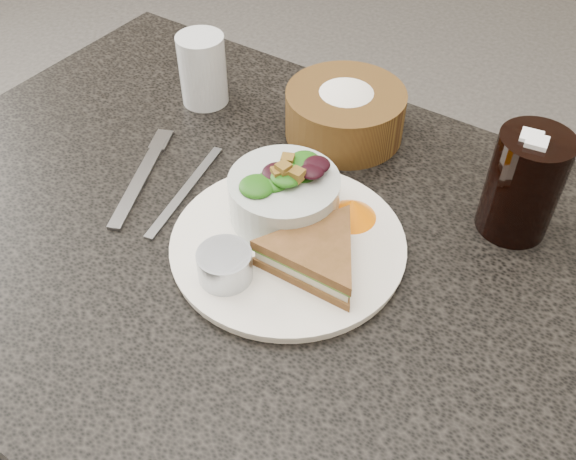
# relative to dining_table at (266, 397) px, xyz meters

# --- Properties ---
(dining_table) EXTENTS (1.00, 0.70, 0.75)m
(dining_table) POSITION_rel_dining_table_xyz_m (0.00, 0.00, 0.00)
(dining_table) COLOR black
(dining_table) RESTS_ON floor
(dinner_plate) EXTENTS (0.27, 0.27, 0.01)m
(dinner_plate) POSITION_rel_dining_table_xyz_m (0.04, 0.00, 0.38)
(dinner_plate) COLOR silver
(dinner_plate) RESTS_ON dining_table
(sandwich) EXTENTS (0.15, 0.15, 0.04)m
(sandwich) POSITION_rel_dining_table_xyz_m (0.09, -0.01, 0.41)
(sandwich) COLOR brown
(sandwich) RESTS_ON dinner_plate
(salad_bowl) EXTENTS (0.15, 0.15, 0.08)m
(salad_bowl) POSITION_rel_dining_table_xyz_m (0.01, 0.04, 0.42)
(salad_bowl) COLOR #B3BEB9
(salad_bowl) RESTS_ON dinner_plate
(dressing_ramekin) EXTENTS (0.07, 0.07, 0.04)m
(dressing_ramekin) POSITION_rel_dining_table_xyz_m (0.02, -0.08, 0.40)
(dressing_ramekin) COLOR #A2A8B1
(dressing_ramekin) RESTS_ON dinner_plate
(orange_wedge) EXTENTS (0.09, 0.09, 0.03)m
(orange_wedge) POSITION_rel_dining_table_xyz_m (0.08, 0.08, 0.40)
(orange_wedge) COLOR orange
(orange_wedge) RESTS_ON dinner_plate
(fork) EXTENTS (0.09, 0.17, 0.00)m
(fork) POSITION_rel_dining_table_xyz_m (-0.18, -0.01, 0.38)
(fork) COLOR gray
(fork) RESTS_ON dining_table
(knife) EXTENTS (0.05, 0.18, 0.00)m
(knife) POSITION_rel_dining_table_xyz_m (-0.12, 0.01, 0.38)
(knife) COLOR gray
(knife) RESTS_ON dining_table
(bread_basket) EXTENTS (0.21, 0.21, 0.09)m
(bread_basket) POSITION_rel_dining_table_xyz_m (-0.02, 0.23, 0.42)
(bread_basket) COLOR #563D17
(bread_basket) RESTS_ON dining_table
(cola_glass) EXTENTS (0.09, 0.09, 0.14)m
(cola_glass) POSITION_rel_dining_table_xyz_m (0.24, 0.18, 0.45)
(cola_glass) COLOR black
(cola_glass) RESTS_ON dining_table
(water_glass) EXTENTS (0.07, 0.07, 0.10)m
(water_glass) POSITION_rel_dining_table_xyz_m (-0.23, 0.19, 0.43)
(water_glass) COLOR silver
(water_glass) RESTS_ON dining_table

